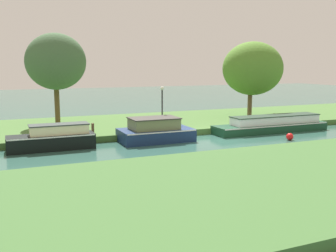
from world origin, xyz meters
The scene contains 12 objects.
ground_plane centered at (0.00, 0.00, 0.00)m, with size 120.00×120.00×0.00m, color #315B50.
riverbank_far centered at (0.00, 7.00, 0.20)m, with size 72.00×10.00×0.40m, color #446B31.
riverbank_near centered at (0.00, -9.00, 0.20)m, with size 72.00×10.00×0.40m, color #3C6430.
black_barge centered at (-9.77, 1.20, 0.62)m, with size 4.71×1.46×1.42m.
forest_narrowboat centered at (5.21, 1.20, 0.51)m, with size 8.73×1.80×1.17m.
navy_cruiser centered at (-3.68, 1.20, 0.63)m, with size 4.48×2.42×1.48m.
willow_tree_left centered at (-8.60, 8.37, 4.91)m, with size 4.33×3.23×6.57m.
willow_tree_centre centered at (6.96, 6.23, 4.39)m, with size 5.35×4.09×6.21m.
lamp_post centered at (-2.47, 3.03, 2.21)m, with size 0.24×0.24×2.88m.
mooring_post_near centered at (6.27, 2.37, 0.76)m, with size 0.15×0.15×0.72m, color #4D4130.
mooring_post_far centered at (-7.31, 2.37, 0.78)m, with size 0.17×0.17×0.77m, color brown.
channel_buoy centered at (4.24, -1.79, 0.22)m, with size 0.45×0.45×0.45m, color red.
Camera 1 is at (-12.04, -20.69, 4.65)m, focal length 41.08 mm.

